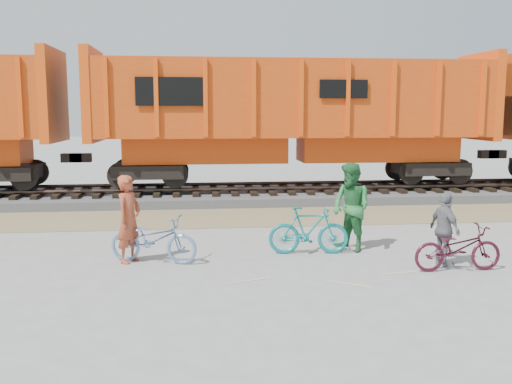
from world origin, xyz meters
TOP-DOWN VIEW (x-y plane):
  - ground at (0.00, 0.00)m, footprint 120.00×120.00m
  - gravel_strip at (0.00, 5.50)m, footprint 120.00×3.00m
  - ballast_bed at (0.00, 9.00)m, footprint 120.00×4.00m
  - track at (0.00, 9.00)m, footprint 120.00×2.60m
  - hopper_car_center at (1.50, 9.00)m, footprint 14.00×3.13m
  - bicycle_blue at (-2.86, 0.71)m, footprint 1.99×1.21m
  - bicycle_teal at (0.50, 1.07)m, footprint 1.80×0.65m
  - bicycle_maroon at (3.15, -0.57)m, footprint 1.75×0.61m
  - person_solo at (-3.36, 0.81)m, footprint 0.70×0.79m
  - person_man at (1.50, 1.27)m, footprint 1.12×1.21m
  - person_woman at (3.05, -0.17)m, footprint 0.54×0.94m

SIDE VIEW (x-z plane):
  - ground at x=0.00m, z-range 0.00..0.00m
  - gravel_strip at x=0.00m, z-range 0.00..0.02m
  - ballast_bed at x=0.00m, z-range 0.00..0.30m
  - bicycle_maroon at x=3.15m, z-range 0.00..0.92m
  - track at x=0.00m, z-range 0.35..0.59m
  - bicycle_blue at x=-2.86m, z-range 0.00..0.99m
  - bicycle_teal at x=0.50m, z-range 0.00..1.06m
  - person_woman at x=3.05m, z-range 0.00..1.51m
  - person_solo at x=-3.36m, z-range 0.00..1.83m
  - person_man at x=1.50m, z-range 0.00..1.99m
  - hopper_car_center at x=1.50m, z-range 0.68..5.33m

